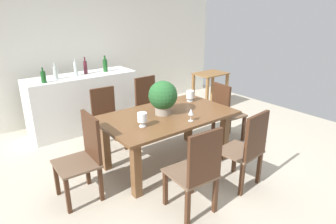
{
  "coord_description": "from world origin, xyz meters",
  "views": [
    {
      "loc": [
        -2.24,
        -2.91,
        2.12
      ],
      "look_at": [
        0.08,
        0.07,
        0.74
      ],
      "focal_mm": 31.15,
      "sensor_mm": 36.0,
      "label": 1
    }
  ],
  "objects_px": {
    "crystal_vase_left": "(190,95)",
    "wine_glass": "(191,112)",
    "kitchen_counter": "(84,102)",
    "flower_centerpiece": "(163,97)",
    "side_table": "(210,82)",
    "chair_near_right": "(247,147)",
    "crystal_vase_center_near": "(142,118)",
    "chair_foot_end": "(225,111)",
    "wine_bottle_tall": "(105,65)",
    "wine_bottle_amber": "(43,77)",
    "dining_table": "(167,123)",
    "chair_far_left": "(106,115)",
    "wine_bottle_green": "(85,67)",
    "chair_near_left": "(197,169)",
    "wine_bottle_clear": "(56,73)",
    "chair_far_right": "(149,104)",
    "wine_bottle_dark": "(76,69)",
    "chair_head_end": "(85,153)"
  },
  "relations": [
    {
      "from": "crystal_vase_left",
      "to": "wine_glass",
      "type": "distance_m",
      "value": 0.82
    },
    {
      "from": "kitchen_counter",
      "to": "crystal_vase_left",
      "type": "bearing_deg",
      "value": -58.58
    },
    {
      "from": "flower_centerpiece",
      "to": "side_table",
      "type": "relative_size",
      "value": 0.58
    },
    {
      "from": "wine_glass",
      "to": "chair_near_right",
      "type": "bearing_deg",
      "value": -64.07
    },
    {
      "from": "crystal_vase_center_near",
      "to": "flower_centerpiece",
      "type": "bearing_deg",
      "value": 23.32
    },
    {
      "from": "chair_foot_end",
      "to": "wine_bottle_tall",
      "type": "relative_size",
      "value": 3.36
    },
    {
      "from": "wine_bottle_amber",
      "to": "dining_table",
      "type": "bearing_deg",
      "value": -59.13
    },
    {
      "from": "crystal_vase_left",
      "to": "wine_bottle_tall",
      "type": "relative_size",
      "value": 0.57
    },
    {
      "from": "chair_near_right",
      "to": "side_table",
      "type": "bearing_deg",
      "value": -132.24
    },
    {
      "from": "dining_table",
      "to": "chair_far_left",
      "type": "relative_size",
      "value": 1.92
    },
    {
      "from": "kitchen_counter",
      "to": "wine_bottle_green",
      "type": "distance_m",
      "value": 0.62
    },
    {
      "from": "chair_near_left",
      "to": "wine_bottle_clear",
      "type": "relative_size",
      "value": 3.76
    },
    {
      "from": "wine_glass",
      "to": "wine_bottle_green",
      "type": "xyz_separation_m",
      "value": [
        -0.37,
        2.35,
        0.25
      ]
    },
    {
      "from": "chair_far_right",
      "to": "wine_bottle_green",
      "type": "relative_size",
      "value": 3.38
    },
    {
      "from": "chair_foot_end",
      "to": "wine_bottle_amber",
      "type": "relative_size",
      "value": 4.06
    },
    {
      "from": "wine_bottle_amber",
      "to": "wine_bottle_dark",
      "type": "height_order",
      "value": "wine_bottle_dark"
    },
    {
      "from": "chair_far_right",
      "to": "side_table",
      "type": "distance_m",
      "value": 1.8
    },
    {
      "from": "flower_centerpiece",
      "to": "crystal_vase_left",
      "type": "bearing_deg",
      "value": 16.41
    },
    {
      "from": "chair_foot_end",
      "to": "wine_bottle_tall",
      "type": "bearing_deg",
      "value": 35.77
    },
    {
      "from": "dining_table",
      "to": "chair_foot_end",
      "type": "distance_m",
      "value": 1.19
    },
    {
      "from": "chair_near_left",
      "to": "wine_bottle_tall",
      "type": "xyz_separation_m",
      "value": [
        0.49,
        2.97,
        0.56
      ]
    },
    {
      "from": "wine_glass",
      "to": "kitchen_counter",
      "type": "relative_size",
      "value": 0.09
    },
    {
      "from": "chair_near_left",
      "to": "chair_head_end",
      "type": "distance_m",
      "value": 1.29
    },
    {
      "from": "wine_bottle_tall",
      "to": "side_table",
      "type": "bearing_deg",
      "value": -16.19
    },
    {
      "from": "flower_centerpiece",
      "to": "wine_bottle_dark",
      "type": "xyz_separation_m",
      "value": [
        -0.44,
        1.88,
        0.12
      ]
    },
    {
      "from": "chair_foot_end",
      "to": "chair_head_end",
      "type": "bearing_deg",
      "value": 95.9
    },
    {
      "from": "dining_table",
      "to": "kitchen_counter",
      "type": "height_order",
      "value": "kitchen_counter"
    },
    {
      "from": "chair_far_right",
      "to": "wine_bottle_tall",
      "type": "distance_m",
      "value": 1.11
    },
    {
      "from": "crystal_vase_left",
      "to": "wine_bottle_amber",
      "type": "xyz_separation_m",
      "value": [
        -1.69,
        1.52,
        0.24
      ]
    },
    {
      "from": "chair_foot_end",
      "to": "chair_far_right",
      "type": "bearing_deg",
      "value": 43.28
    },
    {
      "from": "chair_near_left",
      "to": "flower_centerpiece",
      "type": "xyz_separation_m",
      "value": [
        0.38,
        1.09,
        0.44
      ]
    },
    {
      "from": "chair_near_right",
      "to": "wine_bottle_tall",
      "type": "xyz_separation_m",
      "value": [
        -0.34,
        2.96,
        0.57
      ]
    },
    {
      "from": "dining_table",
      "to": "chair_far_right",
      "type": "distance_m",
      "value": 1.11
    },
    {
      "from": "side_table",
      "to": "wine_bottle_green",
      "type": "bearing_deg",
      "value": 165.01
    },
    {
      "from": "chair_head_end",
      "to": "wine_glass",
      "type": "bearing_deg",
      "value": 75.62
    },
    {
      "from": "dining_table",
      "to": "flower_centerpiece",
      "type": "distance_m",
      "value": 0.37
    },
    {
      "from": "chair_far_left",
      "to": "kitchen_counter",
      "type": "xyz_separation_m",
      "value": [
        -0.0,
        0.89,
        -0.02
      ]
    },
    {
      "from": "chair_far_left",
      "to": "wine_bottle_dark",
      "type": "bearing_deg",
      "value": 99.26
    },
    {
      "from": "side_table",
      "to": "crystal_vase_left",
      "type": "bearing_deg",
      "value": -145.3
    },
    {
      "from": "crystal_vase_center_near",
      "to": "chair_foot_end",
      "type": "bearing_deg",
      "value": 5.45
    },
    {
      "from": "flower_centerpiece",
      "to": "crystal_vase_left",
      "type": "height_order",
      "value": "flower_centerpiece"
    },
    {
      "from": "crystal_vase_left",
      "to": "wine_bottle_dark",
      "type": "height_order",
      "value": "wine_bottle_dark"
    },
    {
      "from": "chair_foot_end",
      "to": "wine_bottle_clear",
      "type": "bearing_deg",
      "value": 52.87
    },
    {
      "from": "chair_near_right",
      "to": "wine_bottle_green",
      "type": "xyz_separation_m",
      "value": [
        -0.69,
        3.01,
        0.57
      ]
    },
    {
      "from": "wine_bottle_dark",
      "to": "wine_bottle_clear",
      "type": "bearing_deg",
      "value": -171.67
    },
    {
      "from": "wine_bottle_dark",
      "to": "dining_table",
      "type": "bearing_deg",
      "value": -76.21
    },
    {
      "from": "wine_bottle_amber",
      "to": "wine_bottle_green",
      "type": "xyz_separation_m",
      "value": [
        0.77,
        0.21,
        0.02
      ]
    },
    {
      "from": "chair_near_left",
      "to": "chair_head_end",
      "type": "bearing_deg",
      "value": -49.59
    },
    {
      "from": "crystal_vase_center_near",
      "to": "wine_bottle_amber",
      "type": "relative_size",
      "value": 0.73
    },
    {
      "from": "wine_glass",
      "to": "wine_bottle_amber",
      "type": "height_order",
      "value": "wine_bottle_amber"
    }
  ]
}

